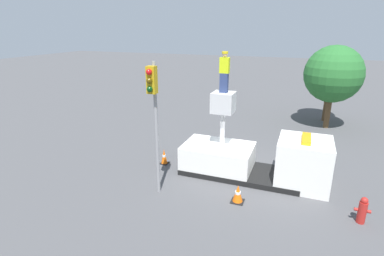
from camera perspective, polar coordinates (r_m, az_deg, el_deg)
name	(u,v)px	position (r m, az deg, el deg)	size (l,w,h in m)	color
ground_plane	(240,174)	(14.34, 9.09, -8.67)	(120.00, 120.00, 0.00)	#4C4C4F
bucket_truck	(256,160)	(13.87, 12.08, -5.90)	(6.49, 2.21, 3.82)	black
worker	(224,72)	(13.10, 6.19, 10.53)	(0.40, 0.26, 1.75)	navy
traffic_light_pole	(154,104)	(11.34, -7.31, 4.55)	(0.34, 0.57, 5.36)	gray
fire_hydrant	(362,210)	(12.30, 29.71, -13.47)	(0.52, 0.28, 1.00)	#B2231E
traffic_cone_rear	(164,157)	(15.12, -5.33, -5.48)	(0.39, 0.39, 0.77)	black
traffic_cone_curbside	(238,194)	(12.11, 8.72, -12.30)	(0.50, 0.50, 0.72)	black
tree_left_bg	(333,74)	(21.73, 25.34, 9.23)	(3.69, 3.69, 5.49)	brown
tree_right_bg	(331,71)	(23.42, 24.99, 9.78)	(2.79, 2.79, 5.04)	brown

